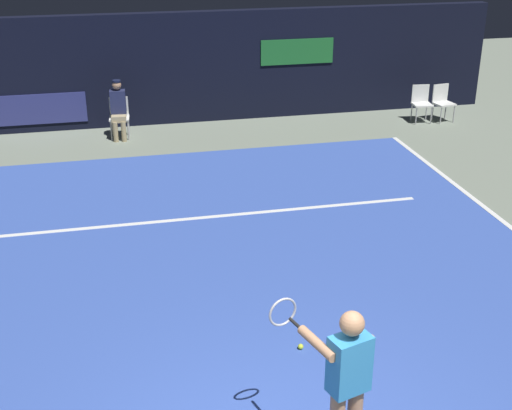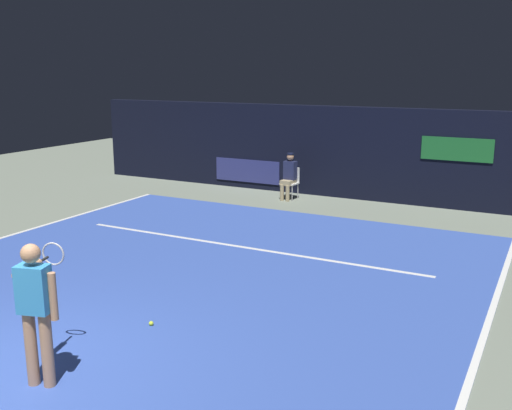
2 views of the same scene
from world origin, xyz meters
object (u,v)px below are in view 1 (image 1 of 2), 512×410
object	(u,v)px
line_judge_on_chair	(118,109)
courtside_chair_near	(421,101)
tennis_player	(346,382)
tennis_ball	(301,347)
courtside_chair_far	(443,101)

from	to	relation	value
line_judge_on_chair	courtside_chair_near	xyz separation A→B (m)	(7.17, -0.27, -0.18)
tennis_player	courtside_chair_near	world-z (taller)	tennis_player
tennis_ball	line_judge_on_chair	bearing A→B (deg)	101.49
tennis_player	courtside_chair_near	size ratio (longest dim) A/B	1.97
tennis_player	line_judge_on_chair	xyz separation A→B (m)	(-1.62, 10.52, -0.30)
line_judge_on_chair	courtside_chair_far	world-z (taller)	line_judge_on_chair
courtside_chair_far	tennis_player	bearing A→B (deg)	-120.82
line_judge_on_chair	courtside_chair_near	world-z (taller)	line_judge_on_chair
line_judge_on_chair	courtside_chair_near	size ratio (longest dim) A/B	1.50
line_judge_on_chair	tennis_player	bearing A→B (deg)	-81.26
tennis_ball	tennis_player	bearing A→B (deg)	-94.31
line_judge_on_chair	courtside_chair_far	distance (m)	7.71
line_judge_on_chair	tennis_ball	xyz separation A→B (m)	(1.76, -8.65, -0.64)
tennis_ball	courtside_chair_far	bearing A→B (deg)	54.49
tennis_player	tennis_ball	xyz separation A→B (m)	(0.14, 1.87, -0.94)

